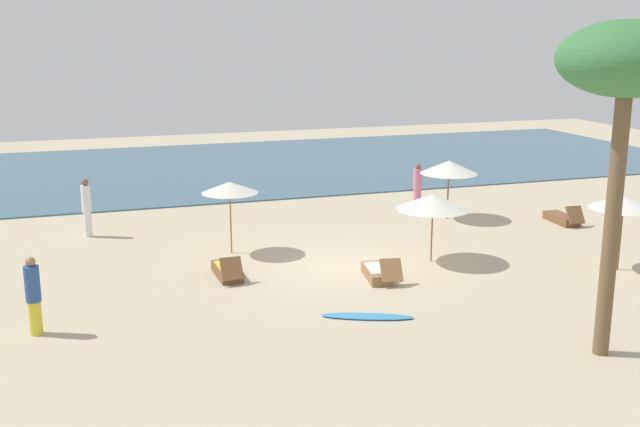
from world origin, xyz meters
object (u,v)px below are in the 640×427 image
person_0 (87,207)px  umbrella_0 (449,167)px  umbrella_3 (433,202)px  lounger_3 (378,273)px  surfboard (367,316)px  umbrella_1 (230,188)px  person_1 (418,186)px  umbrella_2 (623,203)px  palm_0 (627,68)px  person_2 (33,295)px  lounger_2 (228,271)px  lounger_1 (563,218)px

person_0 → umbrella_0: bearing=-6.9°
umbrella_0 → umbrella_3: (-2.89, -4.53, -0.09)m
lounger_3 → surfboard: 2.92m
umbrella_0 → person_0: bearing=173.1°
umbrella_1 → person_1: size_ratio=1.28×
umbrella_2 → surfboard: (-8.13, -1.24, -1.91)m
lounger_3 → person_1: size_ratio=1.01×
person_1 → surfboard: bearing=-121.0°
umbrella_2 → person_1: umbrella_2 is taller
umbrella_3 → palm_0: bearing=-86.3°
person_0 → surfboard: 11.42m
person_2 → lounger_3: bearing=7.8°
lounger_3 → person_2: bearing=-172.2°
person_0 → umbrella_2: bearing=-30.7°
lounger_2 → person_1: person_1 is taller
person_2 → palm_0: size_ratio=0.26×
surfboard → lounger_1: bearing=32.4°
umbrella_0 → lounger_1: size_ratio=1.26×
umbrella_0 → umbrella_2: 7.13m
lounger_1 → umbrella_1: bearing=179.9°
umbrella_2 → lounger_3: size_ratio=1.22×
umbrella_1 → umbrella_2: bearing=-26.7°
umbrella_2 → lounger_2: bearing=165.3°
lounger_1 → lounger_2: size_ratio=1.00×
lounger_2 → person_1: size_ratio=0.98×
umbrella_1 → umbrella_3: bearing=-26.6°
person_0 → person_1: size_ratio=1.13×
lounger_2 → lounger_3: bearing=-20.6°
umbrella_1 → umbrella_2: 11.28m
umbrella_3 → person_1: 6.99m
person_2 → lounger_1: bearing=15.8°
lounger_2 → person_0: (-3.52, 5.60, 0.84)m
umbrella_0 → palm_0: palm_0 is taller
umbrella_3 → person_1: (2.59, 6.43, -0.93)m
lounger_3 → palm_0: palm_0 is taller
umbrella_3 → lounger_3: 2.84m
lounger_1 → surfboard: (-9.92, -6.30, -0.14)m
umbrella_2 → person_2: 15.56m
person_1 → surfboard: (-6.04, -10.04, -0.83)m
umbrella_0 → lounger_2: umbrella_0 is taller
umbrella_1 → umbrella_2: umbrella_1 is taller
lounger_2 → surfboard: 4.77m
person_0 → umbrella_1: bearing=-39.1°
palm_0 → person_2: bearing=157.0°
umbrella_1 → lounger_2: 2.99m
umbrella_0 → umbrella_2: bearing=-75.4°
lounger_3 → person_2: 8.86m
umbrella_1 → lounger_3: bearing=-48.5°
umbrella_3 → lounger_2: size_ratio=1.26×
lounger_1 → surfboard: 11.75m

